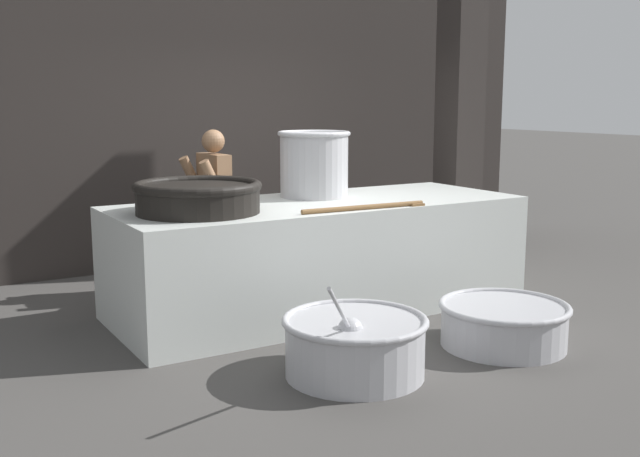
# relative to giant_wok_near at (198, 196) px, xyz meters

# --- Properties ---
(ground_plane) EXTENTS (60.00, 60.00, 0.00)m
(ground_plane) POSITION_rel_giant_wok_near_xyz_m (1.16, 0.07, -1.10)
(ground_plane) COLOR #474442
(back_wall) EXTENTS (8.77, 0.24, 4.03)m
(back_wall) POSITION_rel_giant_wok_near_xyz_m (1.16, 2.50, 0.92)
(back_wall) COLOR #2D2826
(back_wall) RESTS_ON ground_plane
(support_pillar) EXTENTS (0.40, 0.40, 4.03)m
(support_pillar) POSITION_rel_giant_wok_near_xyz_m (3.58, 1.03, 0.92)
(support_pillar) COLOR #2D2826
(support_pillar) RESTS_ON ground_plane
(hearth_platform) EXTENTS (3.62, 1.40, 0.96)m
(hearth_platform) POSITION_rel_giant_wok_near_xyz_m (1.16, 0.07, -0.62)
(hearth_platform) COLOR silver
(hearth_platform) RESTS_ON ground_plane
(giant_wok_near) EXTENTS (1.01, 1.01, 0.25)m
(giant_wok_near) POSITION_rel_giant_wok_near_xyz_m (0.00, 0.00, 0.00)
(giant_wok_near) COLOR black
(giant_wok_near) RESTS_ON hearth_platform
(stock_pot) EXTENTS (0.66, 0.66, 0.60)m
(stock_pot) POSITION_rel_giant_wok_near_xyz_m (1.28, 0.38, 0.17)
(stock_pot) COLOR #B7B7BC
(stock_pot) RESTS_ON hearth_platform
(stirring_paddle) EXTENTS (1.13, 0.13, 0.04)m
(stirring_paddle) POSITION_rel_giant_wok_near_xyz_m (1.28, -0.53, -0.12)
(stirring_paddle) COLOR brown
(stirring_paddle) RESTS_ON hearth_platform
(cook) EXTENTS (0.37, 0.57, 1.56)m
(cook) POSITION_rel_giant_wok_near_xyz_m (0.58, 1.07, -0.25)
(cook) COLOR #8C6647
(cook) RESTS_ON ground_plane
(prep_bowl_vegetables) EXTENTS (1.06, 1.07, 0.81)m
(prep_bowl_vegetables) POSITION_rel_giant_wok_near_xyz_m (0.51, -1.47, -0.87)
(prep_bowl_vegetables) COLOR #B7B7BC
(prep_bowl_vegetables) RESTS_ON ground_plane
(prep_bowl_meat) EXTENTS (0.99, 0.99, 0.33)m
(prep_bowl_meat) POSITION_rel_giant_wok_near_xyz_m (1.82, -1.54, -0.91)
(prep_bowl_meat) COLOR #B7B7BC
(prep_bowl_meat) RESTS_ON ground_plane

